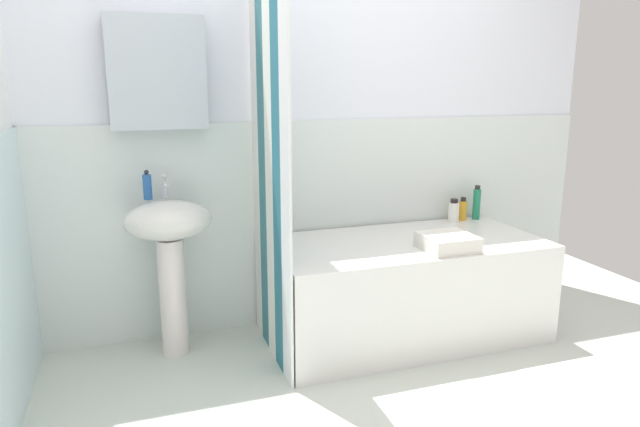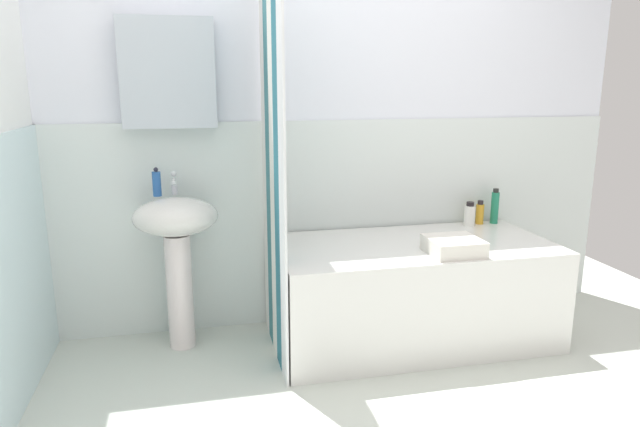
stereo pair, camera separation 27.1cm
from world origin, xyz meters
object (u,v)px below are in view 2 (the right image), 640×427
(sink, at_px, (177,239))
(soap_dispenser, at_px, (157,183))
(lotion_bottle, at_px, (480,213))
(shampoo_bottle, at_px, (495,207))
(bathtub, at_px, (412,291))
(body_wash_bottle, at_px, (470,215))
(towel_folded, at_px, (453,246))

(sink, xyz_separation_m, soap_dispenser, (-0.09, 0.07, 0.29))
(sink, bearing_deg, soap_dispenser, 141.24)
(sink, height_order, lotion_bottle, sink)
(shampoo_bottle, relative_size, lotion_bottle, 1.49)
(bathtub, relative_size, lotion_bottle, 10.28)
(sink, height_order, soap_dispenser, soap_dispenser)
(body_wash_bottle, bearing_deg, sink, -176.72)
(shampoo_bottle, bearing_deg, soap_dispenser, -178.44)
(bathtub, height_order, towel_folded, towel_folded)
(shampoo_bottle, relative_size, towel_folded, 0.84)
(soap_dispenser, bearing_deg, sink, -38.76)
(lotion_bottle, bearing_deg, towel_folded, -128.83)
(lotion_bottle, bearing_deg, soap_dispenser, -178.17)
(towel_folded, bearing_deg, shampoo_bottle, 45.24)
(lotion_bottle, bearing_deg, bathtub, -150.35)
(shampoo_bottle, bearing_deg, bathtub, -154.52)
(shampoo_bottle, distance_m, towel_folded, 0.76)
(sink, xyz_separation_m, shampoo_bottle, (1.91, 0.12, 0.05))
(shampoo_bottle, relative_size, body_wash_bottle, 1.48)
(bathtub, bearing_deg, sink, 171.56)
(shampoo_bottle, xyz_separation_m, body_wash_bottle, (-0.18, -0.03, -0.04))
(lotion_bottle, relative_size, towel_folded, 0.56)
(bathtub, distance_m, towel_folded, 0.41)
(body_wash_bottle, bearing_deg, bathtub, -148.82)
(shampoo_bottle, height_order, body_wash_bottle, shampoo_bottle)
(body_wash_bottle, bearing_deg, towel_folded, -124.50)
(soap_dispenser, distance_m, shampoo_bottle, 2.01)
(lotion_bottle, bearing_deg, body_wash_bottle, -159.61)
(sink, relative_size, body_wash_bottle, 5.60)
(bathtub, xyz_separation_m, shampoo_bottle, (0.65, 0.31, 0.38))
(soap_dispenser, xyz_separation_m, lotion_bottle, (1.90, 0.06, -0.27))
(sink, relative_size, lotion_bottle, 5.65)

